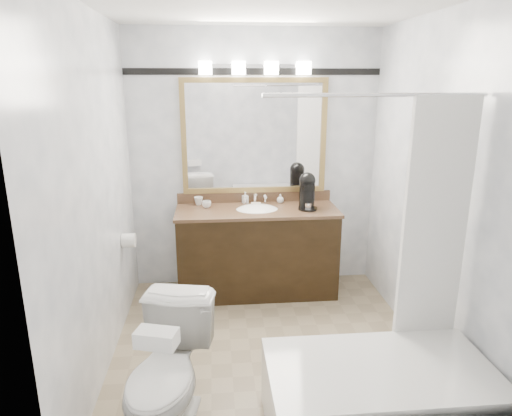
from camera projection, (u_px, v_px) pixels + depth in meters
The scene contains 15 objects.
room at pixel (271, 194), 3.23m from camera, with size 2.42×2.62×2.52m.
vanity at pixel (257, 249), 4.42m from camera, with size 1.53×0.58×0.97m.
mirror at pixel (254, 137), 4.39m from camera, with size 1.40×0.04×1.10m.
vanity_light_bar at pixel (255, 68), 4.16m from camera, with size 1.02×0.14×0.12m.
accent_stripe at pixel (254, 72), 4.23m from camera, with size 2.40×0.01×0.06m, color black.
bathtub at pixel (381, 389), 2.68m from camera, with size 1.30×0.75×1.96m.
tp_roll at pixel (129, 240), 3.91m from camera, with size 0.12×0.12×0.11m, color white.
toilet at pixel (167, 376), 2.62m from camera, with size 0.44×0.77×0.79m, color white.
tissue_box at pixel (157, 338), 2.21m from camera, with size 0.20×0.11×0.08m, color white.
coffee_maker at pixel (307, 190), 4.29m from camera, with size 0.18×0.23×0.34m.
cup_left at pixel (207, 204), 4.34m from camera, with size 0.09×0.09×0.07m, color white.
cup_right at pixel (199, 201), 4.44m from camera, with size 0.08×0.08×0.08m, color white.
soap_bottle_a at pixel (245, 198), 4.49m from camera, with size 0.05×0.05×0.11m, color white.
soap_bottle_b at pixel (280, 199), 4.51m from camera, with size 0.07×0.07×0.09m, color white.
soap_bar at pixel (256, 204), 4.42m from camera, with size 0.09×0.06×0.03m, color beige.
Camera 1 is at (-0.39, -3.11, 2.04)m, focal length 32.00 mm.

